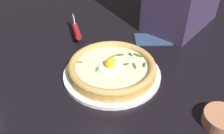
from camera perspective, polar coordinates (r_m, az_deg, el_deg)
ground_plane at (r=0.81m, az=-1.29°, el=-1.54°), size 2.40×2.40×0.03m
pizza_plate at (r=0.78m, az=-0.00°, el=-1.53°), size 0.31×0.31×0.01m
pizza at (r=0.76m, az=-0.00°, el=-0.07°), size 0.28×0.28×0.06m
side_bowl at (r=0.68m, az=24.49°, el=-11.17°), size 0.10×0.10×0.03m
pizza_cutter at (r=0.97m, az=-8.48°, el=8.85°), size 0.09×0.14×0.07m
folded_napkin at (r=0.97m, az=9.52°, el=6.55°), size 0.16×0.16×0.01m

